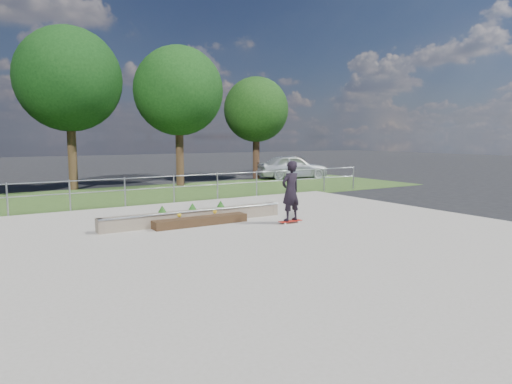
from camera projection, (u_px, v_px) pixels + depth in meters
ground at (279, 238)px, 12.38m from camera, size 120.00×120.00×0.00m
grass_verge at (146, 195)px, 21.62m from camera, size 30.00×8.00×0.02m
concrete_slab at (279, 237)px, 12.37m from camera, size 15.00×15.00×0.06m
fence at (174, 185)px, 18.59m from camera, size 20.06×0.06×1.20m
tree_mid_left at (69, 80)px, 22.99m from camera, size 5.25×5.25×8.25m
tree_mid_right at (179, 91)px, 25.10m from camera, size 4.90×4.90×7.70m
tree_far_right at (256, 110)px, 29.62m from camera, size 4.20×4.20×6.60m
grind_ledge at (195, 216)px, 14.27m from camera, size 6.00×0.44×0.43m
planter_bed at (195, 217)px, 14.24m from camera, size 3.00×1.20×0.61m
skateboarder at (291, 191)px, 14.09m from camera, size 0.80×0.53×1.95m
parked_car at (292, 167)px, 29.98m from camera, size 4.92×2.95×1.57m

